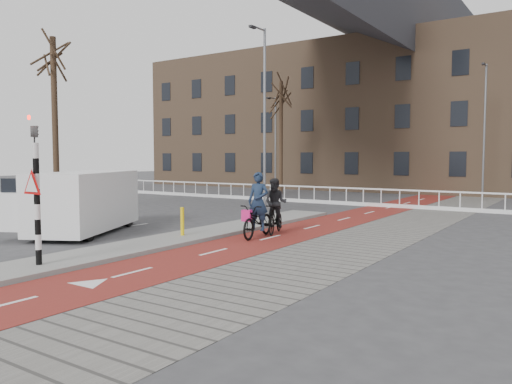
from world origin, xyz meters
The scene contains 16 objects.
ground centered at (0.00, 0.00, 0.00)m, with size 120.00×120.00×0.00m, color #38383A.
bike_lane centered at (1.50, 10.00, 0.01)m, with size 2.50×60.00×0.01m, color maroon.
sidewalk centered at (4.30, 10.00, 0.01)m, with size 3.00×60.00×0.01m, color slate.
curb_island centered at (-0.70, 4.00, 0.06)m, with size 1.80×16.00×0.12m, color gray.
traffic_signal centered at (-0.60, -2.02, 1.99)m, with size 0.80×0.80×3.68m.
bollard centered at (-0.77, 3.23, 0.58)m, with size 0.12×0.12×0.92m, color yellow.
cyclist_near centered at (1.15, 4.80, 0.74)m, with size 1.06×2.20×2.17m.
cyclist_far centered at (1.20, 5.83, 0.81)m, with size 1.02×1.86×1.92m.
van centered at (-4.50, 2.33, 1.13)m, with size 4.05×5.36×2.15m.
railing centered at (-5.00, 17.00, 0.31)m, with size 28.00×0.10×0.99m.
townhouse_row centered at (-3.00, 32.00, 7.81)m, with size 46.00×10.00×15.90m.
tree_left centered at (-11.40, 5.95, 4.21)m, with size 0.29×0.29×8.42m, color #302215.
tree_mid centered at (-8.43, 22.32, 4.06)m, with size 0.27×0.27×8.11m, color #302215.
streetlight_near centered at (-2.34, 10.63, 4.26)m, with size 0.12×0.12×8.52m, color slate.
streetlight_left centered at (-9.25, 22.90, 3.54)m, with size 0.12×0.12×7.07m, color slate.
streetlight_right centered at (4.83, 24.24, 4.14)m, with size 0.12×0.12×8.28m, color slate.
Camera 1 is at (10.17, -8.86, 2.66)m, focal length 35.00 mm.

